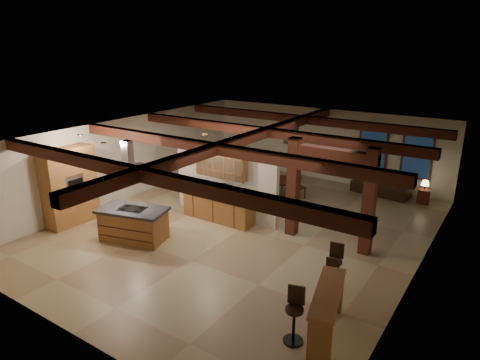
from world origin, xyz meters
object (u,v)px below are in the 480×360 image
at_px(kitchen_island, 133,224).
at_px(sofa, 381,186).
at_px(bar_counter, 327,306).
at_px(dining_table, 274,188).

relative_size(kitchen_island, sofa, 1.02).
bearing_deg(bar_counter, dining_table, 126.81).
bearing_deg(bar_counter, kitchen_island, 171.58).
bearing_deg(sofa, kitchen_island, 64.35).
bearing_deg(dining_table, bar_counter, -72.24).
bearing_deg(dining_table, sofa, 18.39).
relative_size(kitchen_island, bar_counter, 1.09).
height_order(kitchen_island, bar_counter, bar_counter).
xyz_separation_m(kitchen_island, sofa, (4.76, 7.79, -0.18)).
xyz_separation_m(dining_table, bar_counter, (4.69, -6.27, 0.33)).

